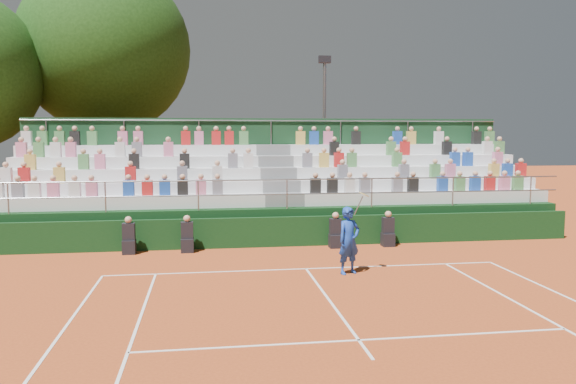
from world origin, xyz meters
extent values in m
plane|color=#AD461C|center=(0.00, 0.00, 0.00)|extent=(90.00, 90.00, 0.00)
cube|color=white|center=(0.00, 0.00, 0.01)|extent=(11.00, 0.06, 0.01)
cube|color=white|center=(0.00, -3.20, 0.01)|extent=(0.06, 6.40, 0.01)
cube|color=white|center=(0.00, -5.49, 0.01)|extent=(8.22, 0.06, 0.01)
cube|color=black|center=(0.00, 3.20, 0.50)|extent=(20.00, 0.15, 1.00)
cube|color=black|center=(-5.16, 2.75, 0.22)|extent=(0.40, 0.40, 0.44)
cube|color=black|center=(-5.16, 2.75, 0.70)|extent=(0.38, 0.25, 0.55)
sphere|color=tan|center=(-5.16, 2.75, 1.08)|extent=(0.22, 0.22, 0.22)
cube|color=black|center=(-3.35, 2.75, 0.22)|extent=(0.40, 0.40, 0.44)
cube|color=black|center=(-3.35, 2.75, 0.70)|extent=(0.38, 0.25, 0.55)
sphere|color=tan|center=(-3.35, 2.75, 1.08)|extent=(0.22, 0.22, 0.22)
cube|color=black|center=(1.48, 2.75, 0.22)|extent=(0.40, 0.40, 0.44)
cube|color=black|center=(1.48, 2.75, 0.70)|extent=(0.38, 0.25, 0.55)
sphere|color=tan|center=(1.48, 2.75, 1.08)|extent=(0.22, 0.22, 0.22)
cube|color=black|center=(3.28, 2.75, 0.22)|extent=(0.40, 0.40, 0.44)
cube|color=black|center=(3.28, 2.75, 0.70)|extent=(0.38, 0.25, 0.55)
sphere|color=tan|center=(3.28, 2.75, 1.08)|extent=(0.22, 0.22, 0.22)
cube|color=black|center=(0.00, 6.30, 0.60)|extent=(20.00, 5.20, 1.20)
cube|color=silver|center=(-5.35, 4.62, 1.41)|extent=(9.30, 0.85, 0.42)
cube|color=silver|center=(5.35, 4.62, 1.41)|extent=(9.30, 0.85, 0.42)
cube|color=slate|center=(0.00, 4.62, 1.41)|extent=(1.40, 0.85, 0.42)
cube|color=silver|center=(-5.35, 5.47, 1.83)|extent=(9.30, 0.85, 0.42)
cube|color=silver|center=(5.35, 5.47, 1.83)|extent=(9.30, 0.85, 0.42)
cube|color=slate|center=(0.00, 5.47, 1.83)|extent=(1.40, 0.85, 0.42)
cube|color=silver|center=(-5.35, 6.33, 2.25)|extent=(9.30, 0.85, 0.42)
cube|color=silver|center=(5.35, 6.33, 2.25)|extent=(9.30, 0.85, 0.42)
cube|color=slate|center=(0.00, 6.33, 2.25)|extent=(1.40, 0.85, 0.42)
cube|color=silver|center=(-5.35, 7.17, 2.67)|extent=(9.30, 0.85, 0.42)
cube|color=silver|center=(5.35, 7.17, 2.67)|extent=(9.30, 0.85, 0.42)
cube|color=slate|center=(0.00, 7.17, 2.67)|extent=(1.40, 0.85, 0.42)
cube|color=silver|center=(-5.35, 8.03, 3.09)|extent=(9.30, 0.85, 0.42)
cube|color=silver|center=(5.35, 8.03, 3.09)|extent=(9.30, 0.85, 0.42)
cube|color=slate|center=(0.00, 8.03, 3.09)|extent=(1.40, 0.85, 0.42)
cube|color=#173C20|center=(0.00, 8.55, 2.20)|extent=(20.00, 0.12, 4.40)
cylinder|color=gray|center=(0.00, 3.75, 2.20)|extent=(20.00, 0.05, 0.05)
cylinder|color=gray|center=(0.00, 8.45, 4.30)|extent=(20.00, 0.05, 0.05)
cube|color=slate|center=(-8.92, 4.47, 1.90)|extent=(0.36, 0.24, 0.56)
cube|color=silver|center=(-8.39, 4.47, 1.90)|extent=(0.36, 0.24, 0.56)
cube|color=pink|center=(-7.80, 4.47, 1.90)|extent=(0.36, 0.24, 0.56)
cube|color=silver|center=(-7.11, 4.47, 1.90)|extent=(0.36, 0.24, 0.56)
cube|color=pink|center=(-6.56, 4.47, 1.90)|extent=(0.36, 0.24, 0.56)
cube|color=#1E4CB2|center=(-5.35, 4.47, 1.90)|extent=(0.36, 0.24, 0.56)
cube|color=red|center=(-4.73, 4.47, 1.90)|extent=(0.36, 0.24, 0.56)
cube|color=#1E4CB2|center=(-4.14, 4.47, 1.90)|extent=(0.36, 0.24, 0.56)
cube|color=black|center=(-3.54, 4.47, 1.90)|extent=(0.36, 0.24, 0.56)
cube|color=pink|center=(-2.91, 4.47, 1.90)|extent=(0.36, 0.24, 0.56)
cube|color=slate|center=(-2.34, 4.47, 1.90)|extent=(0.36, 0.24, 0.56)
cube|color=silver|center=(-9.55, 5.32, 2.32)|extent=(0.36, 0.24, 0.56)
cube|color=red|center=(-8.96, 5.32, 2.32)|extent=(0.36, 0.24, 0.56)
cube|color=gold|center=(-7.80, 5.32, 2.32)|extent=(0.36, 0.24, 0.56)
cube|color=red|center=(-5.39, 5.32, 2.32)|extent=(0.36, 0.24, 0.56)
cube|color=slate|center=(-3.58, 5.32, 2.32)|extent=(0.36, 0.24, 0.56)
cube|color=silver|center=(-2.32, 5.32, 2.32)|extent=(0.36, 0.24, 0.56)
cube|color=gold|center=(-8.99, 6.17, 2.74)|extent=(0.36, 0.24, 0.56)
cube|color=#4C8C4C|center=(-7.15, 6.17, 2.74)|extent=(0.36, 0.24, 0.56)
cube|color=pink|center=(-6.57, 6.17, 2.74)|extent=(0.36, 0.24, 0.56)
cube|color=black|center=(-5.36, 6.17, 2.74)|extent=(0.36, 0.24, 0.56)
cube|color=black|center=(-3.52, 6.17, 2.74)|extent=(0.36, 0.24, 0.56)
cube|color=slate|center=(-1.72, 6.17, 2.74)|extent=(0.36, 0.24, 0.56)
cube|color=silver|center=(-1.13, 6.17, 2.74)|extent=(0.36, 0.24, 0.56)
cube|color=pink|center=(-9.52, 7.02, 3.16)|extent=(0.36, 0.24, 0.56)
cube|color=#4C8C4C|center=(-8.92, 7.02, 3.16)|extent=(0.36, 0.24, 0.56)
cube|color=silver|center=(-8.31, 7.02, 3.16)|extent=(0.36, 0.24, 0.56)
cube|color=pink|center=(-7.77, 7.02, 3.16)|extent=(0.36, 0.24, 0.56)
cube|color=silver|center=(-5.96, 7.02, 3.16)|extent=(0.36, 0.24, 0.56)
cube|color=slate|center=(-5.34, 7.02, 3.16)|extent=(0.36, 0.24, 0.56)
cube|color=pink|center=(-4.16, 7.02, 3.16)|extent=(0.36, 0.24, 0.56)
cube|color=silver|center=(-9.58, 7.88, 3.58)|extent=(0.36, 0.24, 0.56)
cube|color=#4C8C4C|center=(-8.99, 7.88, 3.58)|extent=(0.36, 0.24, 0.56)
cube|color=#4C8C4C|center=(-8.36, 7.88, 3.58)|extent=(0.36, 0.24, 0.56)
cube|color=black|center=(-7.79, 7.88, 3.58)|extent=(0.36, 0.24, 0.56)
cube|color=#4C8C4C|center=(-7.14, 7.88, 3.58)|extent=(0.36, 0.24, 0.56)
cube|color=pink|center=(-5.98, 7.88, 3.58)|extent=(0.36, 0.24, 0.56)
cube|color=pink|center=(-5.38, 7.88, 3.58)|extent=(0.36, 0.24, 0.56)
cube|color=red|center=(-3.52, 7.88, 3.58)|extent=(0.36, 0.24, 0.56)
cube|color=pink|center=(-2.99, 7.88, 3.58)|extent=(0.36, 0.24, 0.56)
cube|color=red|center=(-2.31, 7.88, 3.58)|extent=(0.36, 0.24, 0.56)
cube|color=red|center=(-1.78, 7.88, 3.58)|extent=(0.36, 0.24, 0.56)
cube|color=#4C8C4C|center=(-1.19, 7.88, 3.58)|extent=(0.36, 0.24, 0.56)
cube|color=black|center=(1.13, 4.47, 1.90)|extent=(0.36, 0.24, 0.56)
cube|color=black|center=(1.75, 4.47, 1.90)|extent=(0.36, 0.24, 0.56)
cube|color=silver|center=(2.39, 4.47, 1.90)|extent=(0.36, 0.24, 0.56)
cube|color=slate|center=(2.95, 4.47, 1.90)|extent=(0.36, 0.24, 0.56)
cube|color=slate|center=(4.17, 4.47, 1.90)|extent=(0.36, 0.24, 0.56)
cube|color=black|center=(4.78, 4.47, 1.90)|extent=(0.36, 0.24, 0.56)
cube|color=#1E4CB2|center=(5.91, 4.47, 1.90)|extent=(0.36, 0.24, 0.56)
cube|color=#4C8C4C|center=(6.59, 4.47, 1.90)|extent=(0.36, 0.24, 0.56)
cube|color=#1E4CB2|center=(7.20, 4.47, 1.90)|extent=(0.36, 0.24, 0.56)
cube|color=red|center=(7.78, 4.47, 1.90)|extent=(0.36, 0.24, 0.56)
cube|color=pink|center=(8.37, 4.47, 1.90)|extent=(0.36, 0.24, 0.56)
cube|color=#4C8C4C|center=(8.91, 4.47, 1.90)|extent=(0.36, 0.24, 0.56)
cube|color=slate|center=(2.33, 5.32, 2.32)|extent=(0.36, 0.24, 0.56)
cube|color=slate|center=(4.73, 5.32, 2.32)|extent=(0.36, 0.24, 0.56)
cube|color=#4C8C4C|center=(5.97, 5.32, 2.32)|extent=(0.36, 0.24, 0.56)
cube|color=pink|center=(6.59, 5.32, 2.32)|extent=(0.36, 0.24, 0.56)
cube|color=gold|center=(8.39, 5.32, 2.32)|extent=(0.36, 0.24, 0.56)
cube|color=#1E4CB2|center=(8.95, 5.32, 2.32)|extent=(0.36, 0.24, 0.56)
cube|color=red|center=(9.51, 5.32, 2.32)|extent=(0.36, 0.24, 0.56)
cube|color=slate|center=(1.14, 6.17, 2.74)|extent=(0.36, 0.24, 0.56)
cube|color=gold|center=(1.80, 6.17, 2.74)|extent=(0.36, 0.24, 0.56)
cube|color=red|center=(2.39, 6.17, 2.74)|extent=(0.36, 0.24, 0.56)
cube|color=#4C8C4C|center=(2.91, 6.17, 2.74)|extent=(0.36, 0.24, 0.56)
cube|color=#4C8C4C|center=(4.74, 6.17, 2.74)|extent=(0.36, 0.24, 0.56)
cube|color=#1E4CB2|center=(7.16, 6.17, 2.74)|extent=(0.36, 0.24, 0.56)
cube|color=#1E4CB2|center=(7.70, 6.17, 2.74)|extent=(0.36, 0.24, 0.56)
cube|color=pink|center=(8.99, 6.17, 2.74)|extent=(0.36, 0.24, 0.56)
cube|color=black|center=(2.40, 7.02, 3.16)|extent=(0.36, 0.24, 0.56)
cube|color=#4C8C4C|center=(4.78, 7.02, 3.16)|extent=(0.36, 0.24, 0.56)
cube|color=red|center=(5.37, 7.02, 3.16)|extent=(0.36, 0.24, 0.56)
cube|color=black|center=(7.18, 7.02, 3.16)|extent=(0.36, 0.24, 0.56)
cube|color=silver|center=(8.97, 7.02, 3.16)|extent=(0.36, 0.24, 0.56)
cube|color=#4C8C4C|center=(9.52, 7.02, 3.16)|extent=(0.36, 0.24, 0.56)
cube|color=gold|center=(1.16, 7.88, 3.58)|extent=(0.36, 0.24, 0.56)
cube|color=#1E4CB2|center=(1.73, 7.88, 3.58)|extent=(0.36, 0.24, 0.56)
cube|color=pink|center=(2.33, 7.88, 3.58)|extent=(0.36, 0.24, 0.56)
cube|color=black|center=(3.53, 7.88, 3.58)|extent=(0.36, 0.24, 0.56)
cube|color=#1E4CB2|center=(5.33, 7.88, 3.58)|extent=(0.36, 0.24, 0.56)
cube|color=gold|center=(5.95, 7.88, 3.58)|extent=(0.36, 0.24, 0.56)
cube|color=silver|center=(7.19, 7.88, 3.58)|extent=(0.36, 0.24, 0.56)
cube|color=black|center=(8.90, 7.88, 3.58)|extent=(0.36, 0.24, 0.56)
cube|color=#4C8C4C|center=(9.51, 7.88, 3.58)|extent=(0.36, 0.24, 0.56)
imported|color=#163DAA|center=(1.05, -0.68, 0.91)|extent=(0.78, 0.65, 1.82)
cylinder|color=gray|center=(1.30, -0.68, 1.85)|extent=(0.26, 0.03, 0.51)
cylinder|color=#E5D866|center=(1.45, -0.68, 2.15)|extent=(0.26, 0.28, 0.14)
cylinder|color=#372414|center=(-7.51, 13.66, 2.28)|extent=(0.50, 0.50, 4.55)
sphere|color=#15350E|center=(-7.51, 13.66, 7.83)|extent=(8.19, 8.19, 8.19)
cylinder|color=gray|center=(3.15, 12.54, 3.61)|extent=(0.16, 0.16, 7.23)
cube|color=black|center=(3.15, 12.54, 7.40)|extent=(0.60, 0.25, 0.35)
camera|label=1|loc=(-2.71, -15.13, 3.78)|focal=35.00mm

